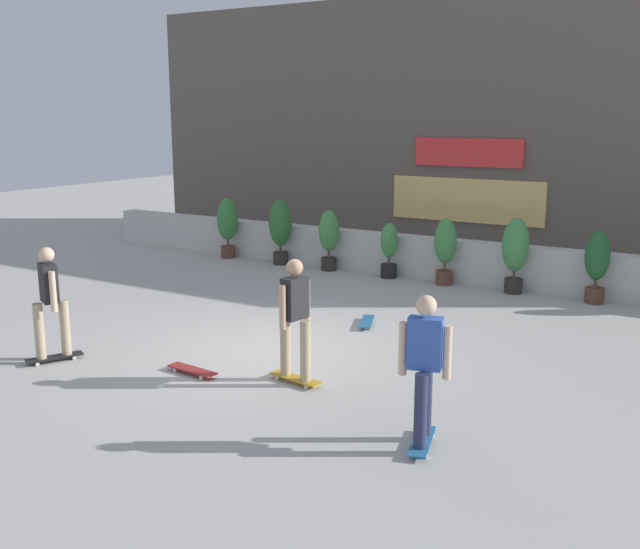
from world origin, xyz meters
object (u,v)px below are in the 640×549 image
object	(u,v)px
skater_foreground	(50,299)
skater_far_right	(424,364)
potted_plant_6	(597,262)
skater_by_wall_left	(295,315)
potted_plant_1	(280,226)
potted_plant_0	(227,223)
potted_plant_4	(445,247)
potted_plant_5	(515,249)
potted_plant_2	(329,236)
potted_plant_3	(389,249)
skateboard_aside	(192,370)
skateboard_near_camera	(367,322)

from	to	relation	value
skater_foreground	skater_far_right	world-z (taller)	same
potted_plant_6	skater_by_wall_left	bearing A→B (deg)	-111.37
potted_plant_1	skater_far_right	bearing A→B (deg)	-47.25
potted_plant_0	potted_plant_4	xyz separation A→B (m)	(5.77, 0.00, -0.07)
potted_plant_0	potted_plant_5	bearing A→B (deg)	0.00
potted_plant_1	potted_plant_2	xyz separation A→B (m)	(1.35, 0.00, -0.11)
potted_plant_3	skateboard_aside	bearing A→B (deg)	-86.90
potted_plant_5	potted_plant_6	distance (m)	1.57
potted_plant_0	potted_plant_3	distance (m)	4.47
potted_plant_1	potted_plant_2	size ratio (longest dim) A/B	1.11
potted_plant_2	skater_by_wall_left	size ratio (longest dim) A/B	0.83
potted_plant_6	potted_plant_5	bearing A→B (deg)	180.00
potted_plant_0	skateboard_aside	bearing A→B (deg)	-55.30
skater_by_wall_left	skateboard_aside	bearing A→B (deg)	-162.00
potted_plant_0	potted_plant_1	distance (m)	1.59
potted_plant_1	potted_plant_4	xyz separation A→B (m)	(4.18, -0.00, -0.11)
potted_plant_3	potted_plant_2	bearing A→B (deg)	180.00
skateboard_aside	potted_plant_4	bearing A→B (deg)	82.48
skater_foreground	potted_plant_2	bearing A→B (deg)	88.72
potted_plant_5	skateboard_aside	xyz separation A→B (m)	(-2.40, -7.00, -0.83)
potted_plant_3	potted_plant_4	world-z (taller)	potted_plant_4
potted_plant_1	potted_plant_3	distance (m)	2.89
potted_plant_3	skater_foreground	xyz separation A→B (m)	(-1.70, -7.62, 0.29)
potted_plant_3	potted_plant_4	xyz separation A→B (m)	(1.30, 0.00, 0.16)
skater_far_right	potted_plant_4	bearing A→B (deg)	110.04
potted_plant_1	potted_plant_2	distance (m)	1.35
potted_plant_1	skateboard_aside	world-z (taller)	potted_plant_1
skater_foreground	skateboard_aside	size ratio (longest dim) A/B	2.08
potted_plant_0	potted_plant_5	size ratio (longest dim) A/B	0.98
potted_plant_1	potted_plant_2	bearing A→B (deg)	0.00
skater_far_right	potted_plant_6	bearing A→B (deg)	87.53
skateboard_near_camera	skateboard_aside	xyz separation A→B (m)	(-0.95, -3.42, 0.00)
potted_plant_6	skater_foreground	world-z (taller)	skater_foreground
potted_plant_4	potted_plant_6	distance (m)	3.05
potted_plant_6	potted_plant_2	bearing A→B (deg)	180.00
potted_plant_0	potted_plant_1	size ratio (longest dim) A/B	0.96
potted_plant_6	skateboard_near_camera	xyz separation A→B (m)	(-3.02, -3.58, -0.74)
skateboard_near_camera	potted_plant_0	bearing A→B (deg)	148.28
potted_plant_0	skateboard_aside	distance (m)	8.55
potted_plant_0	potted_plant_2	world-z (taller)	potted_plant_0
potted_plant_3	skater_far_right	world-z (taller)	skater_far_right
potted_plant_6	potted_plant_1	bearing A→B (deg)	180.00
skater_far_right	potted_plant_2	bearing A→B (deg)	126.66
potted_plant_3	skater_by_wall_left	distance (m)	6.79
potted_plant_3	potted_plant_4	bearing A→B (deg)	0.00
potted_plant_1	potted_plant_3	size ratio (longest dim) A/B	1.28
potted_plant_3	skateboard_near_camera	xyz separation A→B (m)	(1.33, -3.58, -0.59)
potted_plant_3	skateboard_aside	xyz separation A→B (m)	(0.38, -7.00, -0.59)
potted_plant_5	skateboard_near_camera	size ratio (longest dim) A/B	1.87
potted_plant_5	skater_by_wall_left	distance (m)	6.62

